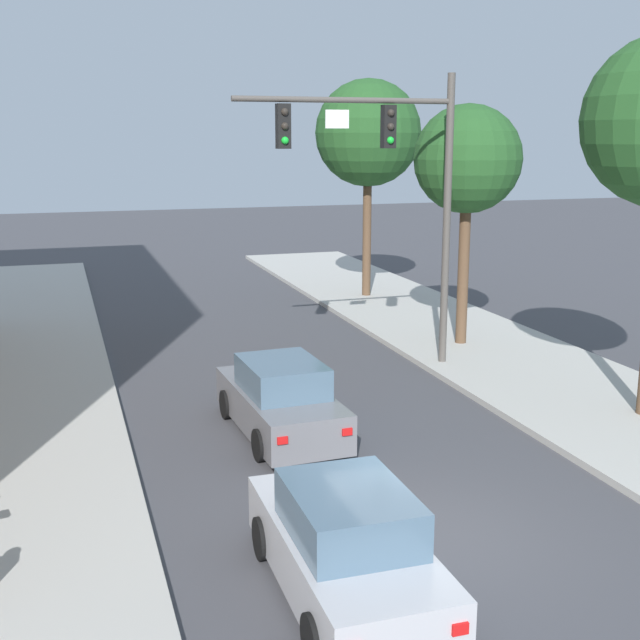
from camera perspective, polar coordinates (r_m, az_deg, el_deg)
ground_plane at (r=13.29m, az=7.13°, el=-14.73°), size 120.00×120.00×0.00m
traffic_signal_mast at (r=20.98m, az=5.02°, el=10.45°), size 5.74×0.38×7.50m
car_lead_grey at (r=17.12m, az=-2.75°, el=-5.63°), size 1.99×4.31×1.60m
car_following_silver at (r=11.36m, az=1.80°, el=-15.54°), size 1.86×4.25×1.60m
street_tree_second at (r=23.81m, az=10.23°, el=10.86°), size 3.05×3.05×6.85m
street_tree_third at (r=30.91m, az=3.37°, el=12.81°), size 3.91×3.91×8.02m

